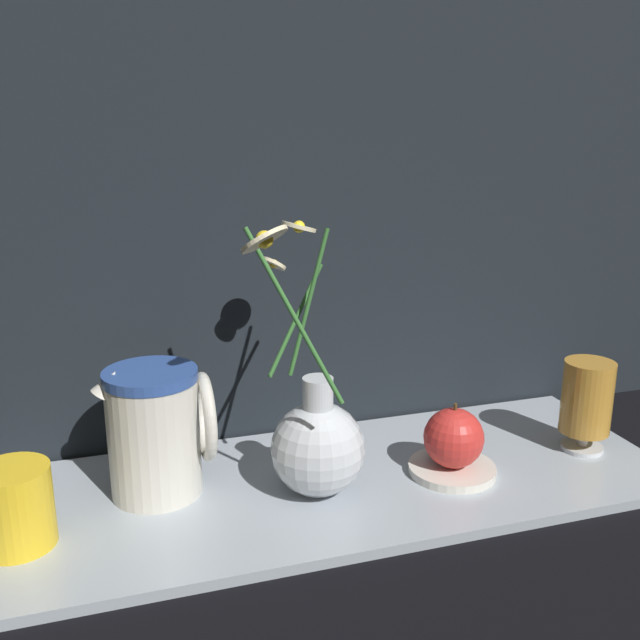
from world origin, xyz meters
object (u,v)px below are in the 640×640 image
(yellow_mug, at_px, (12,508))
(ceramic_pitcher, at_px, (157,427))
(vase_with_flowers, at_px, (317,442))
(orange_fruit, at_px, (454,438))
(tea_glass, at_px, (587,400))

(yellow_mug, xyz_separation_m, ceramic_pitcher, (0.15, 0.07, 0.04))
(vase_with_flowers, relative_size, orange_fruit, 4.02)
(yellow_mug, relative_size, tea_glass, 0.71)
(vase_with_flowers, distance_m, yellow_mug, 0.32)
(tea_glass, xyz_separation_m, orange_fruit, (-0.19, -0.01, -0.02))
(vase_with_flowers, relative_size, ceramic_pitcher, 2.04)
(ceramic_pitcher, bearing_deg, orange_fruit, -10.26)
(tea_glass, distance_m, orange_fruit, 0.19)
(vase_with_flowers, bearing_deg, tea_glass, 0.17)
(ceramic_pitcher, relative_size, tea_glass, 1.32)
(yellow_mug, bearing_deg, ceramic_pitcher, 23.66)
(vase_with_flowers, xyz_separation_m, ceramic_pitcher, (-0.17, 0.06, 0.02))
(vase_with_flowers, height_order, tea_glass, vase_with_flowers)
(tea_glass, relative_size, orange_fruit, 1.49)
(vase_with_flowers, bearing_deg, ceramic_pitcher, 161.87)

